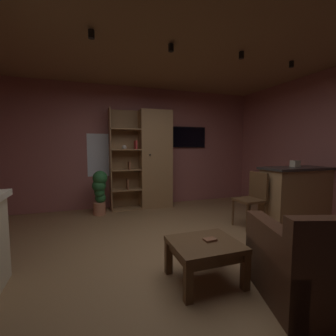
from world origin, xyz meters
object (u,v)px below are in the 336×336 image
Objects in this scene: kitchen_bar_counter at (300,195)px; dining_chair at (253,196)px; tissue_box at (295,164)px; wall_mounted_tv at (188,137)px; table_book_0 at (210,240)px; potted_floor_plant at (100,190)px; bookshelf_cabinet at (152,160)px; coffee_table at (205,250)px.

kitchen_bar_counter is 1.53× the size of dining_chair.
wall_mounted_tv reaches higher than tissue_box.
potted_floor_plant is (-0.93, 2.75, 0.08)m from table_book_0.
potted_floor_plant is at bearing 152.26° from tissue_box.
bookshelf_cabinet is 3.21× the size of coffee_table.
table_book_0 is at bearing -110.26° from wall_mounted_tv.
wall_mounted_tv is (1.19, 3.23, 1.17)m from table_book_0.
tissue_box reaches higher than dining_chair.
wall_mounted_tv reaches higher than potted_floor_plant.
dining_chair is (1.53, 1.18, 0.21)m from coffee_table.
bookshelf_cabinet reaches higher than potted_floor_plant.
tissue_box is at bearing -63.76° from wall_mounted_tv.
bookshelf_cabinet is 1.30m from potted_floor_plant.
potted_floor_plant is at bearing 107.45° from coffee_table.
kitchen_bar_counter is 0.56m from tissue_box.
table_book_0 is at bearing 8.51° from coffee_table.
coffee_table is 0.76× the size of wall_mounted_tv.
wall_mounted_tv is at bearing 116.24° from tissue_box.
tissue_box is at bearing -7.05° from dining_chair.
tissue_box reaches higher than potted_floor_plant.
tissue_box reaches higher than table_book_0.
bookshelf_cabinet is 2.43× the size of wall_mounted_tv.
coffee_table is (-2.40, -1.03, -0.18)m from kitchen_bar_counter.
bookshelf_cabinet is 2.29m from dining_chair.
tissue_box is at bearing -43.59° from bookshelf_cabinet.
bookshelf_cabinet reaches higher than table_book_0.
coffee_table is (-0.27, -3.02, -0.74)m from bookshelf_cabinet.
tissue_box is 0.13× the size of dining_chair.
dining_chair is 2.32m from wall_mounted_tv.
bookshelf_cabinet is 3.09m from table_book_0.
tissue_box is at bearing 150.67° from kitchen_bar_counter.
table_book_0 is (-2.34, -1.03, -0.09)m from kitchen_bar_counter.
tissue_box is 1.00× the size of table_book_0.
kitchen_bar_counter is at bearing 23.68° from table_book_0.
coffee_table is at bearing -142.35° from dining_chair.
potted_floor_plant is (-1.14, -0.27, -0.57)m from bookshelf_cabinet.
coffee_table is 0.72× the size of dining_chair.
coffee_table is 3.69m from wall_mounted_tv.
potted_floor_plant is at bearing -167.26° from wall_mounted_tv.
wall_mounted_tv is at bearing 68.83° from coffee_table.
bookshelf_cabinet is at bearing 136.41° from tissue_box.
tissue_box is 0.95m from dining_chair.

